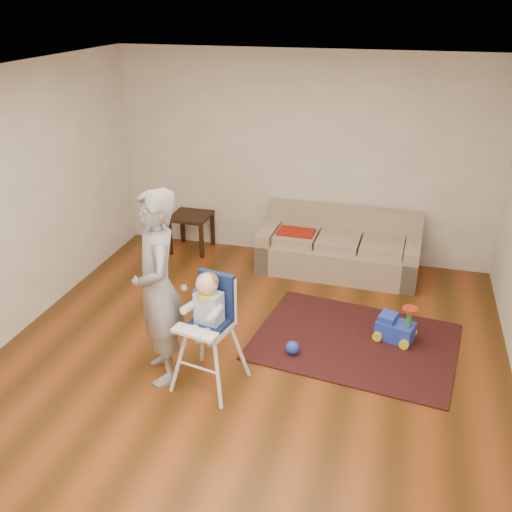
% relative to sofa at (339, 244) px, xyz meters
% --- Properties ---
extents(ground, '(5.50, 5.50, 0.00)m').
position_rel_sofa_xyz_m(ground, '(-0.58, -2.30, -0.39)').
color(ground, '#4B2B0E').
rests_on(ground, ground).
extents(room_envelope, '(5.04, 5.52, 2.72)m').
position_rel_sofa_xyz_m(room_envelope, '(-0.58, -1.77, 1.49)').
color(room_envelope, beige).
rests_on(room_envelope, ground).
extents(sofa, '(2.04, 0.89, 0.78)m').
position_rel_sofa_xyz_m(sofa, '(0.00, 0.00, 0.00)').
color(sofa, tan).
rests_on(sofa, ground).
extents(side_table, '(0.52, 0.52, 0.52)m').
position_rel_sofa_xyz_m(side_table, '(-2.07, 0.17, -0.13)').
color(side_table, black).
rests_on(side_table, ground).
extents(area_rug, '(2.20, 1.77, 0.02)m').
position_rel_sofa_xyz_m(area_rug, '(0.41, -1.61, -0.38)').
color(area_rug, black).
rests_on(area_rug, ground).
extents(ride_on_toy, '(0.43, 0.36, 0.41)m').
position_rel_sofa_xyz_m(ride_on_toy, '(0.80, -1.46, -0.17)').
color(ride_on_toy, blue).
rests_on(ride_on_toy, area_rug).
extents(toy_ball, '(0.14, 0.14, 0.14)m').
position_rel_sofa_xyz_m(toy_ball, '(-0.18, -2.00, -0.30)').
color(toy_ball, blue).
rests_on(toy_ball, area_rug).
extents(high_chair, '(0.63, 0.63, 1.15)m').
position_rel_sofa_xyz_m(high_chair, '(-0.82, -2.64, 0.16)').
color(high_chair, white).
rests_on(high_chair, ground).
extents(adult, '(0.72, 0.80, 1.84)m').
position_rel_sofa_xyz_m(adult, '(-1.29, -2.62, 0.53)').
color(adult, '#959597').
rests_on(adult, ground).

